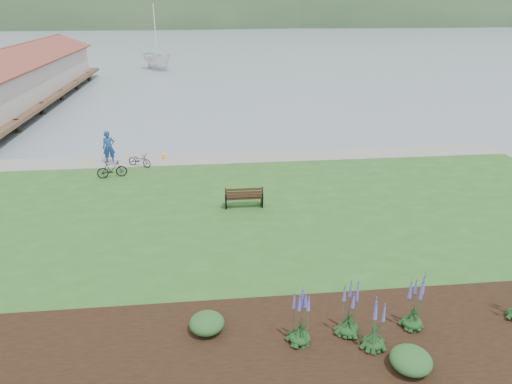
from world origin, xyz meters
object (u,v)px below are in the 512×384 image
at_px(bicycle_a, 139,160).
at_px(person, 108,145).
at_px(park_bench, 244,197).
at_px(sailboat, 158,69).

bearing_deg(bicycle_a, person, 94.34).
bearing_deg(person, bicycle_a, -39.45).
distance_m(park_bench, bicycle_a, 8.49).
xyz_separation_m(park_bench, person, (-7.51, 7.13, 0.61)).
relative_size(park_bench, sailboat, 0.06).
bearing_deg(sailboat, park_bench, -117.96).
distance_m(person, bicycle_a, 2.15).
xyz_separation_m(person, bicycle_a, (1.84, -0.81, -0.76)).
bearing_deg(sailboat, person, -126.43).
distance_m(park_bench, person, 10.37).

